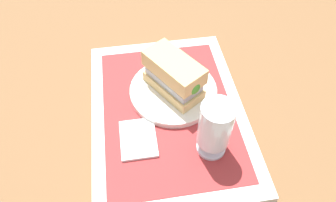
# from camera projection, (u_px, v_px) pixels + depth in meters

# --- Properties ---
(ground_plane) EXTENTS (3.00, 3.00, 0.00)m
(ground_plane) POSITION_uv_depth(u_px,v_px,m) (168.00, 116.00, 0.67)
(ground_plane) COLOR brown
(tray) EXTENTS (0.44, 0.32, 0.02)m
(tray) POSITION_uv_depth(u_px,v_px,m) (168.00, 113.00, 0.67)
(tray) COLOR silver
(tray) RESTS_ON ground_plane
(placemat) EXTENTS (0.38, 0.27, 0.00)m
(placemat) POSITION_uv_depth(u_px,v_px,m) (168.00, 110.00, 0.66)
(placemat) COLOR #9E2D2D
(placemat) RESTS_ON tray
(plate) EXTENTS (0.19, 0.19, 0.01)m
(plate) POSITION_uv_depth(u_px,v_px,m) (173.00, 91.00, 0.68)
(plate) COLOR silver
(plate) RESTS_ON placemat
(sandwich) EXTENTS (0.14, 0.12, 0.08)m
(sandwich) POSITION_uv_depth(u_px,v_px,m) (175.00, 76.00, 0.64)
(sandwich) COLOR tan
(sandwich) RESTS_ON plate
(beer_glass) EXTENTS (0.06, 0.06, 0.12)m
(beer_glass) POSITION_uv_depth(u_px,v_px,m) (215.00, 127.00, 0.54)
(beer_glass) COLOR silver
(beer_glass) RESTS_ON placemat
(napkin_folded) EXTENTS (0.09, 0.07, 0.01)m
(napkin_folded) POSITION_uv_depth(u_px,v_px,m) (138.00, 139.00, 0.61)
(napkin_folded) COLOR white
(napkin_folded) RESTS_ON placemat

